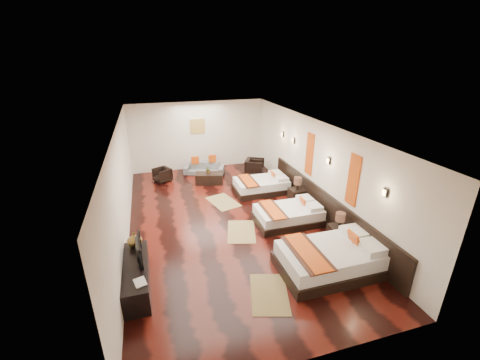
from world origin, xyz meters
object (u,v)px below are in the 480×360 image
object	(u,v)px
bed_near	(331,258)
bed_mid	(289,214)
figurine	(135,239)
table_plant	(208,170)
bed_far	(262,185)
armchair_right	(255,167)
sofa	(204,168)
coffee_table	(209,178)
tv_console	(137,276)
book	(134,284)
nightstand_a	(338,233)
nightstand_b	(297,195)
armchair_left	(162,175)
tv	(136,250)

from	to	relation	value
bed_near	bed_mid	xyz separation A→B (m)	(-0.01, 2.23, -0.05)
figurine	table_plant	size ratio (longest dim) A/B	1.32
bed_mid	table_plant	size ratio (longest dim) A/B	7.23
bed_far	armchair_right	bearing A→B (deg)	79.51
armchair_right	bed_mid	bearing A→B (deg)	-156.39
figurine	sofa	bearing A→B (deg)	64.82
coffee_table	table_plant	size ratio (longest dim) A/B	3.80
tv_console	figurine	xyz separation A→B (m)	(0.00, 0.71, 0.45)
sofa	armchair_right	distance (m)	2.06
tv_console	book	distance (m)	0.68
sofa	armchair_right	xyz separation A→B (m)	(1.94, -0.68, 0.09)
bed_mid	coffee_table	world-z (taller)	bed_mid
book	armchair_right	world-z (taller)	armchair_right
nightstand_a	tv_console	size ratio (longest dim) A/B	0.49
book	coffee_table	bearing A→B (deg)	65.89
bed_near	nightstand_a	size ratio (longest dim) A/B	2.63
nightstand_a	tv_console	xyz separation A→B (m)	(-4.95, -0.22, -0.03)
bed_mid	book	distance (m)	4.74
bed_near	bed_mid	world-z (taller)	bed_near
bed_far	nightstand_a	bearing A→B (deg)	-78.23
bed_near	table_plant	xyz separation A→B (m)	(-1.65, 5.83, 0.23)
nightstand_b	armchair_right	xyz separation A→B (m)	(-0.44, 2.89, 0.00)
bed_mid	tv_console	xyz separation A→B (m)	(-4.19, -1.57, 0.03)
bed_far	figurine	bearing A→B (deg)	-143.46
bed_near	armchair_left	xyz separation A→B (m)	(-3.32, 6.46, -0.04)
nightstand_a	armchair_right	xyz separation A→B (m)	(-0.44, 5.26, 0.02)
armchair_left	armchair_right	distance (m)	3.64
bed_far	sofa	world-z (taller)	bed_far
nightstand_a	armchair_right	size ratio (longest dim) A/B	1.22
nightstand_b	figurine	xyz separation A→B (m)	(-4.95, -1.87, 0.40)
armchair_left	coffee_table	world-z (taller)	armchair_left
armchair_left	bed_near	bearing A→B (deg)	-0.20
coffee_table	table_plant	world-z (taller)	table_plant
book	sofa	bearing A→B (deg)	69.29
tv_console	armchair_left	world-z (taller)	tv_console
tv	figurine	bearing A→B (deg)	2.62
bed_mid	tv	xyz separation A→B (m)	(-4.14, -1.38, 0.54)
bed_near	book	bearing A→B (deg)	179.32
bed_mid	sofa	size ratio (longest dim) A/B	1.18
armchair_left	armchair_right	world-z (taller)	armchair_right
tv_console	armchair_right	world-z (taller)	armchair_right
tv_console	coffee_table	size ratio (longest dim) A/B	1.80
tv	armchair_left	distance (m)	5.70
armchair_left	armchair_right	xyz separation A→B (m)	(3.63, -0.33, 0.06)
bed_far	book	distance (m)	6.11
bed_near	nightstand_a	world-z (taller)	bed_near
bed_mid	coffee_table	size ratio (longest dim) A/B	1.90
tv_console	table_plant	world-z (taller)	table_plant
armchair_left	coffee_table	distance (m)	1.82
nightstand_b	coffee_table	distance (m)	3.47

